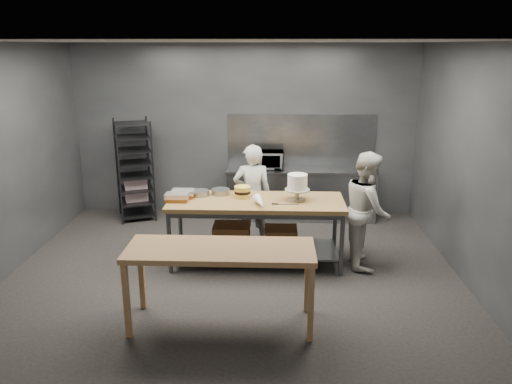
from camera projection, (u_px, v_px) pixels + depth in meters
ground at (235, 270)px, 6.84m from camera, size 6.00×6.00×0.00m
back_wall at (245, 131)px, 8.81m from camera, size 6.00×0.04×3.00m
work_table at (255, 224)px, 6.92m from camera, size 2.40×0.90×0.92m
near_counter at (220, 255)px, 5.29m from camera, size 2.00×0.70×0.90m
back_counter at (301, 193)px, 8.76m from camera, size 2.60×0.60×0.90m
splashback_panel at (301, 140)px, 8.79m from camera, size 2.60×0.02×0.90m
speed_rack at (135, 171)px, 8.68m from camera, size 0.79×0.82×1.75m
chef_behind at (252, 196)px, 7.49m from camera, size 0.60×0.43×1.57m
chef_right at (367, 209)px, 6.81m from camera, size 0.63×0.80×1.60m
microwave at (268, 160)px, 8.61m from camera, size 0.54×0.37×0.30m
frosted_cake_stand at (297, 184)px, 6.75m from camera, size 0.34×0.34×0.37m
layer_cake at (242, 192)px, 6.92m from camera, size 0.23×0.23×0.16m
cake_pans at (201, 193)px, 7.03m from camera, size 0.81×0.37×0.07m
piping_bag at (260, 202)px, 6.53m from camera, size 0.21×0.40×0.12m
offset_spatula at (282, 204)px, 6.63m from camera, size 0.36×0.02×0.02m
pastry_clamshells at (180, 195)px, 6.84m from camera, size 0.36×0.39×0.11m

